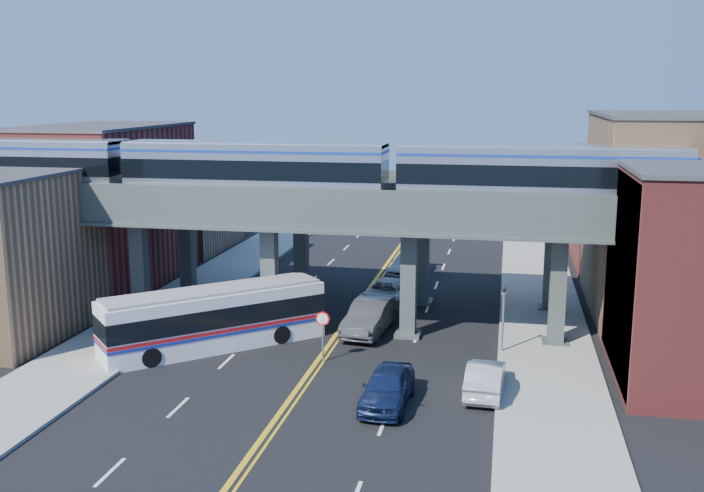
{
  "coord_description": "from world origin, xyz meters",
  "views": [
    {
      "loc": [
        9.16,
        -33.86,
        13.5
      ],
      "look_at": [
        0.98,
        7.13,
        5.2
      ],
      "focal_mm": 40.0,
      "sensor_mm": 36.0,
      "label": 1
    }
  ],
  "objects_px": {
    "car_lane_a": "(387,387)",
    "transit_bus": "(214,319)",
    "car_lane_d": "(408,264)",
    "car_parked_curb": "(485,378)",
    "traffic_signal": "(503,311)",
    "car_lane_b": "(370,317)",
    "transit_train": "(255,169)",
    "car_lane_c": "(386,292)",
    "stop_sign": "(323,328)"
  },
  "relations": [
    {
      "from": "car_lane_a",
      "to": "car_lane_b",
      "type": "relative_size",
      "value": 0.87
    },
    {
      "from": "car_lane_a",
      "to": "car_lane_c",
      "type": "xyz_separation_m",
      "value": [
        -2.56,
        16.31,
        -0.05
      ]
    },
    {
      "from": "traffic_signal",
      "to": "car_parked_curb",
      "type": "height_order",
      "value": "traffic_signal"
    },
    {
      "from": "car_lane_d",
      "to": "transit_train",
      "type": "bearing_deg",
      "value": -109.58
    },
    {
      "from": "stop_sign",
      "to": "car_lane_c",
      "type": "xyz_separation_m",
      "value": [
        1.5,
        11.35,
        -0.98
      ]
    },
    {
      "from": "car_lane_a",
      "to": "transit_bus",
      "type": "bearing_deg",
      "value": 151.95
    },
    {
      "from": "car_lane_a",
      "to": "car_parked_curb",
      "type": "relative_size",
      "value": 1.06
    },
    {
      "from": "transit_bus",
      "to": "car_lane_a",
      "type": "bearing_deg",
      "value": -72.62
    },
    {
      "from": "transit_train",
      "to": "transit_bus",
      "type": "relative_size",
      "value": 4.3
    },
    {
      "from": "stop_sign",
      "to": "car_lane_a",
      "type": "height_order",
      "value": "stop_sign"
    },
    {
      "from": "transit_train",
      "to": "stop_sign",
      "type": "height_order",
      "value": "transit_train"
    },
    {
      "from": "transit_train",
      "to": "traffic_signal",
      "type": "distance_m",
      "value": 15.67
    },
    {
      "from": "car_lane_c",
      "to": "car_lane_a",
      "type": "bearing_deg",
      "value": -74.1
    },
    {
      "from": "stop_sign",
      "to": "car_lane_b",
      "type": "xyz_separation_m",
      "value": [
        1.5,
        5.21,
        -0.83
      ]
    },
    {
      "from": "car_lane_d",
      "to": "car_lane_a",
      "type": "bearing_deg",
      "value": -79.51
    },
    {
      "from": "stop_sign",
      "to": "car_lane_a",
      "type": "xyz_separation_m",
      "value": [
        4.06,
        -4.96,
        -0.93
      ]
    },
    {
      "from": "stop_sign",
      "to": "transit_bus",
      "type": "xyz_separation_m",
      "value": [
        -6.18,
        0.99,
        -0.17
      ]
    },
    {
      "from": "stop_sign",
      "to": "car_parked_curb",
      "type": "height_order",
      "value": "stop_sign"
    },
    {
      "from": "traffic_signal",
      "to": "car_lane_a",
      "type": "bearing_deg",
      "value": -121.28
    },
    {
      "from": "car_lane_c",
      "to": "car_parked_curb",
      "type": "distance_m",
      "value": 15.65
    },
    {
      "from": "stop_sign",
      "to": "car_parked_curb",
      "type": "bearing_deg",
      "value": -18.79
    },
    {
      "from": "traffic_signal",
      "to": "car_lane_d",
      "type": "height_order",
      "value": "traffic_signal"
    },
    {
      "from": "transit_bus",
      "to": "car_parked_curb",
      "type": "bearing_deg",
      "value": -57.17
    },
    {
      "from": "traffic_signal",
      "to": "car_lane_c",
      "type": "xyz_separation_m",
      "value": [
        -7.4,
        8.35,
        -1.52
      ]
    },
    {
      "from": "car_lane_d",
      "to": "car_parked_curb",
      "type": "relative_size",
      "value": 1.27
    },
    {
      "from": "transit_train",
      "to": "car_lane_a",
      "type": "height_order",
      "value": "transit_train"
    },
    {
      "from": "car_lane_b",
      "to": "car_parked_curb",
      "type": "bearing_deg",
      "value": -43.23
    },
    {
      "from": "car_lane_c",
      "to": "traffic_signal",
      "type": "bearing_deg",
      "value": -41.47
    },
    {
      "from": "transit_train",
      "to": "stop_sign",
      "type": "bearing_deg",
      "value": -44.87
    },
    {
      "from": "traffic_signal",
      "to": "transit_train",
      "type": "bearing_deg",
      "value": 171.83
    },
    {
      "from": "car_parked_curb",
      "to": "car_lane_a",
      "type": "bearing_deg",
      "value": 30.38
    },
    {
      "from": "traffic_signal",
      "to": "stop_sign",
      "type": "bearing_deg",
      "value": -161.37
    },
    {
      "from": "transit_bus",
      "to": "car_lane_d",
      "type": "height_order",
      "value": "transit_bus"
    },
    {
      "from": "car_lane_a",
      "to": "car_lane_d",
      "type": "relative_size",
      "value": 0.84
    },
    {
      "from": "car_lane_a",
      "to": "car_parked_curb",
      "type": "bearing_deg",
      "value": 29.86
    },
    {
      "from": "car_lane_b",
      "to": "car_lane_c",
      "type": "bearing_deg",
      "value": 96.81
    },
    {
      "from": "car_lane_b",
      "to": "car_parked_curb",
      "type": "relative_size",
      "value": 1.23
    },
    {
      "from": "stop_sign",
      "to": "transit_bus",
      "type": "relative_size",
      "value": 0.25
    },
    {
      "from": "car_lane_d",
      "to": "car_lane_b",
      "type": "bearing_deg",
      "value": -85.99
    },
    {
      "from": "car_lane_b",
      "to": "car_parked_curb",
      "type": "distance_m",
      "value": 10.43
    },
    {
      "from": "traffic_signal",
      "to": "transit_bus",
      "type": "height_order",
      "value": "traffic_signal"
    },
    {
      "from": "car_lane_a",
      "to": "car_lane_d",
      "type": "height_order",
      "value": "car_lane_d"
    },
    {
      "from": "car_lane_b",
      "to": "car_lane_d",
      "type": "height_order",
      "value": "car_lane_b"
    },
    {
      "from": "car_lane_c",
      "to": "car_parked_curb",
      "type": "relative_size",
      "value": 1.23
    },
    {
      "from": "car_lane_c",
      "to": "car_parked_curb",
      "type": "height_order",
      "value": "car_lane_c"
    },
    {
      "from": "traffic_signal",
      "to": "transit_bus",
      "type": "bearing_deg",
      "value": -172.42
    },
    {
      "from": "traffic_signal",
      "to": "car_lane_a",
      "type": "relative_size",
      "value": 0.84
    },
    {
      "from": "traffic_signal",
      "to": "transit_bus",
      "type": "relative_size",
      "value": 0.39
    },
    {
      "from": "transit_train",
      "to": "car_parked_curb",
      "type": "xyz_separation_m",
      "value": [
        13.22,
        -7.79,
        -8.45
      ]
    },
    {
      "from": "traffic_signal",
      "to": "car_lane_d",
      "type": "relative_size",
      "value": 0.7
    }
  ]
}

